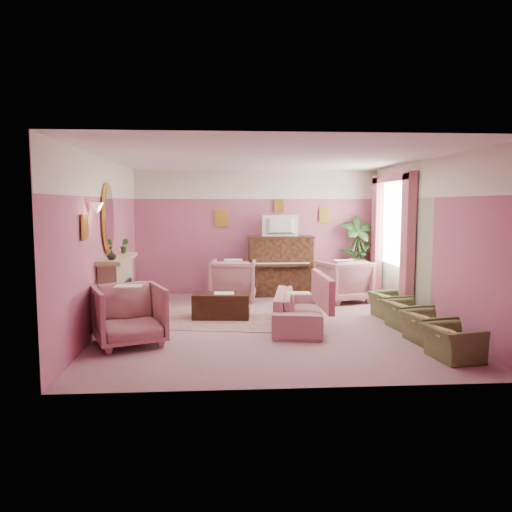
{
  "coord_description": "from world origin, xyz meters",
  "views": [
    {
      "loc": [
        -0.8,
        -8.32,
        2.04
      ],
      "look_at": [
        -0.2,
        0.4,
        1.13
      ],
      "focal_mm": 35.0,
      "sensor_mm": 36.0,
      "label": 1
    }
  ],
  "objects": [
    {
      "name": "table_paper",
      "position": [
        -0.77,
        0.47,
        0.46
      ],
      "size": [
        0.35,
        0.28,
        0.01
      ],
      "primitive_type": "cube",
      "color": "silver",
      "rests_on": "coffee_table"
    },
    {
      "name": "print_back_right",
      "position": [
        1.55,
        2.96,
        1.78
      ],
      "size": [
        0.26,
        0.03,
        0.34
      ],
      "primitive_type": "cube",
      "color": "gold",
      "rests_on": "wall_back"
    },
    {
      "name": "mirror_glass",
      "position": [
        -2.67,
        0.2,
        1.8
      ],
      "size": [
        0.01,
        0.6,
        1.06
      ],
      "primitive_type": "ellipsoid",
      "color": "silver",
      "rests_on": "wall_left"
    },
    {
      "name": "print_back_mid",
      "position": [
        0.5,
        2.96,
        2.0
      ],
      "size": [
        0.22,
        0.03,
        0.26
      ],
      "primitive_type": "cube",
      "color": "gold",
      "rests_on": "wall_back"
    },
    {
      "name": "piano_keyshelf",
      "position": [
        0.5,
        2.33,
        0.72
      ],
      "size": [
        1.3,
        0.12,
        0.06
      ],
      "primitive_type": "cube",
      "color": "#362113",
      "rests_on": "piano"
    },
    {
      "name": "fire_ember",
      "position": [
        -2.45,
        0.2,
        0.22
      ],
      "size": [
        0.06,
        0.54,
        0.1
      ],
      "primitive_type": "cube",
      "color": "orange",
      "rests_on": "floor"
    },
    {
      "name": "sconce_shade",
      "position": [
        -2.62,
        -0.85,
        1.98
      ],
      "size": [
        0.2,
        0.2,
        0.16
      ],
      "primitive_type": "cone",
      "color": "#E29A8A",
      "rests_on": "wall_left"
    },
    {
      "name": "olive_chair_d",
      "position": [
        2.22,
        0.34,
        0.3
      ],
      "size": [
        0.49,
        0.69,
        0.6
      ],
      "primitive_type": "imported",
      "color": "#505C32",
      "rests_on": "floor"
    },
    {
      "name": "mantel_vase",
      "position": [
        -2.55,
        -0.3,
        1.23
      ],
      "size": [
        0.16,
        0.16,
        0.16
      ],
      "primitive_type": "imported",
      "color": "silver",
      "rests_on": "mantel_shelf"
    },
    {
      "name": "mantel_shelf",
      "position": [
        -2.56,
        0.2,
        1.12
      ],
      "size": [
        0.4,
        1.55,
        0.07
      ],
      "primitive_type": "cube",
      "color": "tan",
      "rests_on": "fireplace_surround"
    },
    {
      "name": "palm_pot",
      "position": [
        2.25,
        2.67,
        0.17
      ],
      "size": [
        0.34,
        0.34,
        0.34
      ],
      "primitive_type": "cylinder",
      "color": "#AE6155",
      "rests_on": "floor"
    },
    {
      "name": "mirror_frame",
      "position": [
        -2.7,
        0.2,
        1.8
      ],
      "size": [
        0.04,
        0.72,
        1.2
      ],
      "primitive_type": "ellipsoid",
      "color": "gold",
      "rests_on": "wall_left"
    },
    {
      "name": "wall_back",
      "position": [
        0.0,
        3.0,
        1.4
      ],
      "size": [
        5.5,
        0.02,
        2.8
      ],
      "primitive_type": "cube",
      "color": "#874D6C",
      "rests_on": "floor"
    },
    {
      "name": "side_plant_small",
      "position": [
        2.34,
        2.54,
        0.84
      ],
      "size": [
        0.16,
        0.16,
        0.28
      ],
      "primitive_type": "imported",
      "color": "#234A1B",
      "rests_on": "side_table"
    },
    {
      "name": "print_back_left",
      "position": [
        -0.8,
        2.96,
        1.72
      ],
      "size": [
        0.3,
        0.03,
        0.38
      ],
      "primitive_type": "cube",
      "color": "gold",
      "rests_on": "wall_back"
    },
    {
      "name": "coffee_table",
      "position": [
        -0.82,
        0.47,
        0.23
      ],
      "size": [
        1.04,
        0.59,
        0.45
      ],
      "primitive_type": "cube",
      "rotation": [
        0.0,
        0.0,
        -0.1
      ],
      "color": "black",
      "rests_on": "floor"
    },
    {
      "name": "stripe_panel",
      "position": [
        2.73,
        1.3,
        1.07
      ],
      "size": [
        0.01,
        3.0,
        2.15
      ],
      "primitive_type": "cube",
      "color": "#97A485",
      "rests_on": "wall_right"
    },
    {
      "name": "fireplace_surround",
      "position": [
        -2.59,
        0.2,
        0.55
      ],
      "size": [
        0.3,
        1.4,
        1.1
      ],
      "primitive_type": "cube",
      "color": "tan",
      "rests_on": "floor"
    },
    {
      "name": "piano_top",
      "position": [
        0.5,
        2.68,
        1.31
      ],
      "size": [
        1.45,
        0.65,
        0.04
      ],
      "primitive_type": "cube",
      "color": "#362113",
      "rests_on": "piano"
    },
    {
      "name": "window_blind",
      "position": [
        2.7,
        1.55,
        1.7
      ],
      "size": [
        0.03,
        1.4,
        1.8
      ],
      "primitive_type": "cube",
      "color": "silver",
      "rests_on": "wall_right"
    },
    {
      "name": "olive_chair_a",
      "position": [
        2.22,
        -2.12,
        0.3
      ],
      "size": [
        0.49,
        0.69,
        0.6
      ],
      "primitive_type": "imported",
      "color": "#505C32",
      "rests_on": "floor"
    },
    {
      "name": "pelmet",
      "position": [
        2.62,
        1.55,
        2.56
      ],
      "size": [
        0.16,
        2.2,
        0.16
      ],
      "primitive_type": "cube",
      "color": "#B55C6C",
      "rests_on": "wall_right"
    },
    {
      "name": "mantel_plant",
      "position": [
        -2.55,
        0.75,
        1.29
      ],
      "size": [
        0.16,
        0.16,
        0.28
      ],
      "primitive_type": "imported",
      "color": "#234A1B",
      "rests_on": "mantel_shelf"
    },
    {
      "name": "olive_chair_b",
      "position": [
        2.22,
        -1.3,
        0.3
      ],
      "size": [
        0.49,
        0.69,
        0.6
      ],
      "primitive_type": "imported",
      "color": "#505C32",
      "rests_on": "floor"
    },
    {
      "name": "floor",
      "position": [
        0.0,
        0.0,
        0.0
      ],
      "size": [
        5.5,
        6.0,
        0.01
      ],
      "primitive_type": "cube",
      "color": "gray",
      "rests_on": "ground"
    },
    {
      "name": "picture_rail_band",
      "position": [
        0.0,
        2.99,
        2.47
      ],
      "size": [
        5.5,
        0.01,
        0.65
      ],
      "primitive_type": "cube",
      "color": "silver",
      "rests_on": "wall_back"
    },
    {
      "name": "fireplace_inset",
      "position": [
        -2.49,
        0.2,
        0.4
      ],
      "size": [
        0.18,
        0.72,
        0.68
      ],
      "primitive_type": "cube",
      "color": "black",
      "rests_on": "floor"
    },
    {
      "name": "area_rug",
      "position": [
        -0.78,
        0.42,
        0.01
      ],
      "size": [
        2.77,
        2.21,
        0.01
      ],
      "primitive_type": "cube",
      "rotation": [
        0.0,
        0.0,
        -0.17
      ],
      "color": "#9B6E69",
      "rests_on": "floor"
    },
    {
      "name": "palm_plant",
      "position": [
        2.25,
        2.67,
        1.06
      ],
      "size": [
        0.76,
        0.76,
        1.44
      ],
      "primitive_type": "imported",
      "color": "#234A1B",
      "rests_on": "palm_pot"
    },
    {
      "name": "side_table",
      "position": [
        2.22,
        2.64,
        0.35
      ],
      "size": [
        0.52,
        0.52,
        0.7
      ],
      "primitive_type": "cylinder",
      "color": "silver",
      "rests_on": "floor"
    },
    {
      "name": "side_plant_big",
      "position": [
        2.22,
        2.64,
        0.87
      ],
      "size": [
        0.3,
        0.3,
        0.34
      ],
      "primitive_type": "imported",
      "color": "#234A1B",
      "rests_on": "side_table"
    },
    {
      "name": "television",
      "position": [
        0.5,
        2.63,
        1.6
      ],
      "size": [
        0.8,
        0.12,
        0.48
      ],
      "primitive_type": "imported",
      "color": "black",
      "rests_on": "piano"
    },
    {
      "name": "hearth",
      "position": [
        -2.39,
        0.2,
        0.01
      ],
      "size": [
        0.55,
        1.5,
        0.02
      ],
      "primitive_type": "cube",
      "color": "tan",
      "rests_on": "floor"
    },
    {
      "name": "piano",
      "position": [
        0.5,
        2.68,
        0.65
      ],
      "size": [
        1.4,
        0.6,
        1.3
      ],
      "primitive_type": "cube",
      "color": "#362113",
      "rests_on": "floor"
    },
    {
      "name": "wall_left",
      "position": [
        -2.75,
        0.0,
        1.4
      ],
      "size": [
        0.02,
        6.0,
        2.8
      ],
      "primitive_type": "cube",
      "color": "#874D6C",
      "rests_on": "floor"
    },
    {
      "name": "floral_armchair_left",
      "position": [
        -0.56,
        2.15,
        0.49
      ],
      "size": [
        0.93,
        0.93,
        0.97
      ],
      "primitive_type": "imported",
      "color": "#A67276",
      "rests_on": "floor"
    },
    {
      "name": "sofa",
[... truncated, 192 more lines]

